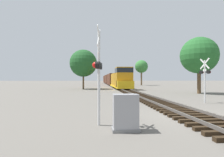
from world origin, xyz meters
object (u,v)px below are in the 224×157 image
(tree_deep_background, at_px, (141,67))
(freight_train, at_px, (111,79))
(relay_cabinet, at_px, (125,113))
(tree_far_right, at_px, (199,56))
(tree_mid_background, at_px, (83,63))
(crossing_signal_far, at_px, (205,75))
(crossing_signal_near, at_px, (98,68))

(tree_deep_background, bearing_deg, freight_train, 143.19)
(relay_cabinet, distance_m, tree_deep_background, 49.99)
(tree_far_right, bearing_deg, tree_mid_background, 143.08)
(freight_train, bearing_deg, relay_cabinet, -94.10)
(crossing_signal_far, xyz_separation_m, tree_far_right, (5.07, 9.08, 2.94))
(tree_far_right, relative_size, tree_deep_background, 0.97)
(freight_train, xyz_separation_m, tree_mid_background, (-7.70, -25.96, 3.32))
(relay_cabinet, xyz_separation_m, tree_deep_background, (13.19, 47.93, 5.27))
(freight_train, height_order, crossing_signal_near, crossing_signal_near)
(crossing_signal_far, xyz_separation_m, relay_cabinet, (-7.97, -7.19, -1.63))
(freight_train, relative_size, tree_deep_background, 8.01)
(relay_cabinet, distance_m, tree_far_right, 21.35)
(crossing_signal_near, relative_size, tree_deep_background, 0.53)
(tree_mid_background, bearing_deg, freight_train, 73.48)
(freight_train, height_order, tree_far_right, tree_far_right)
(freight_train, distance_m, tree_mid_background, 27.28)
(freight_train, relative_size, relay_cabinet, 45.33)
(freight_train, relative_size, crossing_signal_far, 17.18)
(crossing_signal_near, height_order, tree_deep_background, tree_deep_background)
(freight_train, height_order, relay_cabinet, freight_train)
(crossing_signal_near, distance_m, relay_cabinet, 2.26)
(crossing_signal_near, bearing_deg, tree_deep_background, 171.84)
(freight_train, distance_m, crossing_signal_far, 47.84)
(freight_train, distance_m, relay_cabinet, 55.02)
(crossing_signal_far, height_order, tree_deep_background, tree_deep_background)
(crossing_signal_near, distance_m, tree_far_right, 21.03)
(tree_far_right, xyz_separation_m, tree_mid_background, (-16.80, 12.63, -0.07))
(relay_cabinet, bearing_deg, tree_deep_background, 74.61)
(tree_mid_background, xyz_separation_m, tree_deep_background, (16.96, 19.02, 0.77))
(freight_train, bearing_deg, crossing_signal_near, -95.28)
(tree_mid_background, height_order, tree_deep_background, tree_deep_background)
(relay_cabinet, relative_size, tree_mid_background, 0.18)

